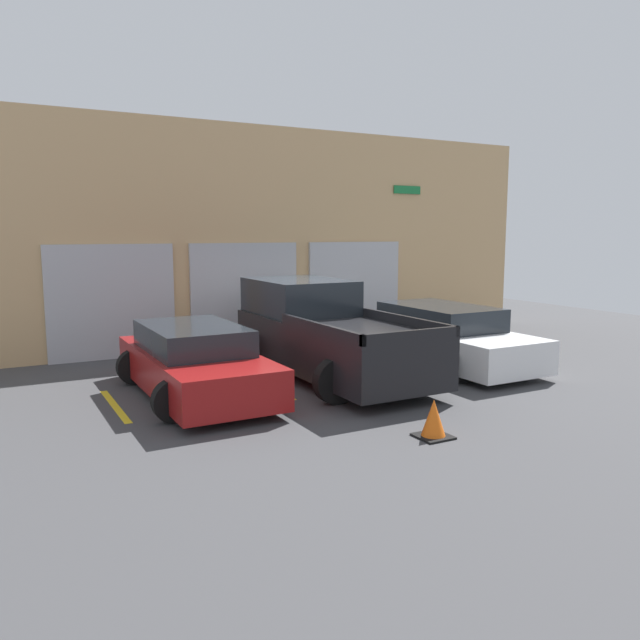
# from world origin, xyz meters

# --- Properties ---
(ground_plane) EXTENTS (28.00, 28.00, 0.00)m
(ground_plane) POSITION_xyz_m (0.00, 0.00, 0.00)
(ground_plane) COLOR #3D3D3F
(shophouse_building) EXTENTS (17.14, 0.68, 5.47)m
(shophouse_building) POSITION_xyz_m (-0.01, 3.29, 2.69)
(shophouse_building) COLOR tan
(shophouse_building) RESTS_ON ground
(pickup_truck) EXTENTS (2.48, 5.20, 1.86)m
(pickup_truck) POSITION_xyz_m (0.00, -0.76, 0.86)
(pickup_truck) COLOR black
(pickup_truck) RESTS_ON ground
(sedan_white) EXTENTS (2.17, 4.69, 1.28)m
(sedan_white) POSITION_xyz_m (2.76, -1.05, 0.61)
(sedan_white) COLOR white
(sedan_white) RESTS_ON ground
(sedan_side) EXTENTS (2.18, 4.39, 1.25)m
(sedan_side) POSITION_xyz_m (-2.76, -1.06, 0.60)
(sedan_side) COLOR maroon
(sedan_side) RESTS_ON ground
(parking_stripe_far_left) EXTENTS (0.12, 2.20, 0.01)m
(parking_stripe_far_left) POSITION_xyz_m (-4.15, -1.08, 0.00)
(parking_stripe_far_left) COLOR gold
(parking_stripe_far_left) RESTS_ON ground
(parking_stripe_left) EXTENTS (0.12, 2.20, 0.01)m
(parking_stripe_left) POSITION_xyz_m (-1.38, -1.08, 0.00)
(parking_stripe_left) COLOR gold
(parking_stripe_left) RESTS_ON ground
(parking_stripe_centre) EXTENTS (0.12, 2.20, 0.01)m
(parking_stripe_centre) POSITION_xyz_m (1.38, -1.08, 0.00)
(parking_stripe_centre) COLOR gold
(parking_stripe_centre) RESTS_ON ground
(parking_stripe_right) EXTENTS (0.12, 2.20, 0.01)m
(parking_stripe_right) POSITION_xyz_m (4.15, -1.08, 0.00)
(parking_stripe_right) COLOR gold
(parking_stripe_right) RESTS_ON ground
(traffic_cone) EXTENTS (0.47, 0.47, 0.55)m
(traffic_cone) POSITION_xyz_m (-0.51, -4.87, 0.25)
(traffic_cone) COLOR black
(traffic_cone) RESTS_ON ground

